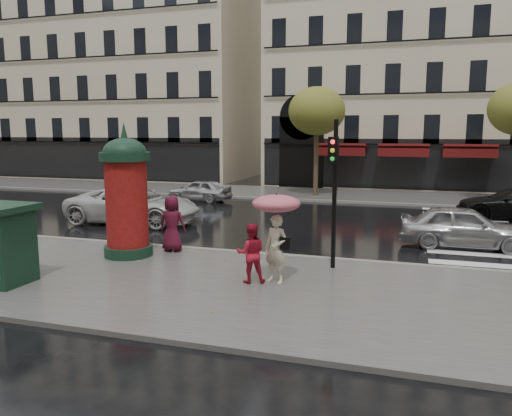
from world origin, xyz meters
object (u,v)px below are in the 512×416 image
(man_burgundy, at_px, (172,223))
(car_white, at_px, (134,205))
(woman_red, at_px, (251,253))
(woman_umbrella, at_px, (276,223))
(morris_column, at_px, (126,193))
(car_far_silver, at_px, (200,190))
(traffic_light, at_px, (334,180))
(car_silver, at_px, (464,227))

(man_burgundy, relative_size, car_white, 0.32)
(man_burgundy, distance_m, car_white, 6.20)
(woman_red, bearing_deg, woman_umbrella, 175.68)
(man_burgundy, height_order, morris_column, morris_column)
(car_far_silver, bearing_deg, traffic_light, 43.05)
(morris_column, height_order, car_white, morris_column)
(morris_column, bearing_deg, car_silver, 25.42)
(man_burgundy, distance_m, morris_column, 1.79)
(woman_umbrella, height_order, traffic_light, traffic_light)
(morris_column, relative_size, traffic_light, 0.99)
(man_burgundy, relative_size, car_far_silver, 0.49)
(traffic_light, bearing_deg, car_white, 151.73)
(woman_umbrella, height_order, morris_column, morris_column)
(traffic_light, height_order, car_white, traffic_light)
(morris_column, distance_m, car_white, 6.48)
(car_silver, relative_size, car_far_silver, 1.15)
(car_far_silver, bearing_deg, morris_column, 19.41)
(woman_red, bearing_deg, car_far_silver, -82.93)
(morris_column, relative_size, car_far_silver, 1.12)
(traffic_light, bearing_deg, morris_column, -176.23)
(car_far_silver, bearing_deg, man_burgundy, 25.15)
(woman_umbrella, bearing_deg, car_silver, 50.95)
(man_burgundy, xyz_separation_m, car_silver, (9.19, 3.92, -0.30))
(woman_umbrella, bearing_deg, woman_red, -163.02)
(woman_umbrella, relative_size, car_far_silver, 0.64)
(woman_red, xyz_separation_m, car_far_silver, (-7.78, 14.40, -0.26))
(man_burgundy, bearing_deg, morris_column, 38.06)
(woman_umbrella, xyz_separation_m, car_silver, (5.06, 6.24, -0.95))
(morris_column, height_order, traffic_light, traffic_light)
(car_silver, bearing_deg, car_far_silver, 59.85)
(woman_red, relative_size, traffic_light, 0.37)
(woman_red, distance_m, traffic_light, 3.21)
(traffic_light, xyz_separation_m, car_silver, (3.88, 4.45, -1.94))
(woman_red, relative_size, morris_column, 0.37)
(woman_umbrella, bearing_deg, morris_column, 165.26)
(morris_column, bearing_deg, man_burgundy, 41.86)
(man_burgundy, relative_size, morris_column, 0.44)
(woman_umbrella, distance_m, car_far_silver, 16.54)
(woman_red, distance_m, car_far_silver, 16.37)
(woman_red, bearing_deg, traffic_light, -153.69)
(morris_column, bearing_deg, car_far_silver, 104.00)
(traffic_light, relative_size, car_white, 0.73)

